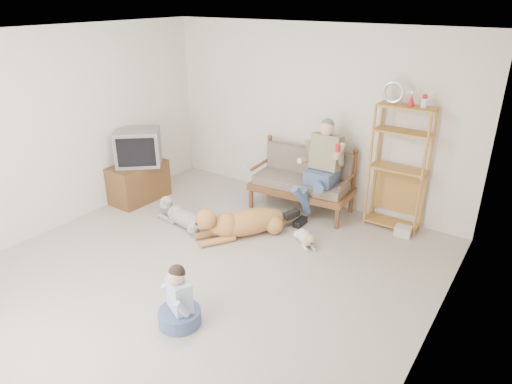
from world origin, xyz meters
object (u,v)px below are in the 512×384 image
Objects in this scene: loveseat at (304,179)px; etagere at (398,167)px; tv_stand at (139,182)px; golden_retriever at (240,223)px.

etagere is at bearing 4.11° from loveseat.
tv_stand is (-3.67, -1.37, -0.59)m from etagere.
etagere is at bearing 22.71° from tv_stand.
tv_stand is at bearing -159.48° from etagere.
tv_stand is (-2.34, -1.17, -0.19)m from loveseat.
tv_stand reaches higher than golden_retriever.
etagere is at bearing 74.35° from golden_retriever.
golden_retriever is (-1.63, -1.44, -0.70)m from etagere.
tv_stand is at bearing -149.22° from golden_retriever.
etagere reaches higher than loveseat.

